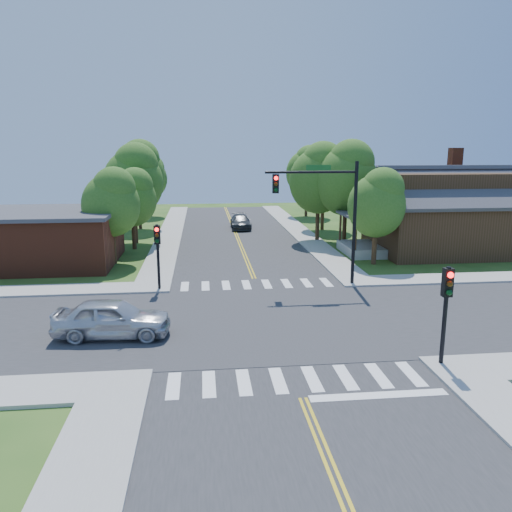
{
  "coord_description": "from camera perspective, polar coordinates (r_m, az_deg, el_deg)",
  "views": [
    {
      "loc": [
        -3.1,
        -22.0,
        7.97
      ],
      "look_at": [
        -0.25,
        4.19,
        2.2
      ],
      "focal_mm": 35.0,
      "sensor_mm": 36.0,
      "label": 1
    }
  ],
  "objects": [
    {
      "name": "signal_mast_ne",
      "position": [
        28.63,
        8.05,
        5.98
      ],
      "size": [
        5.3,
        0.42,
        7.2
      ],
      "color": "black",
      "rests_on": "ground"
    },
    {
      "name": "car_silver",
      "position": [
        22.19,
        -16.12,
        -6.92
      ],
      "size": [
        2.56,
        5.13,
        1.67
      ],
      "primitive_type": "imported",
      "rotation": [
        0.0,
        0.0,
        1.51
      ],
      "color": "silver",
      "rests_on": "ground"
    },
    {
      "name": "stop_bar",
      "position": [
        17.38,
        13.83,
        -15.32
      ],
      "size": [
        4.6,
        0.45,
        0.09
      ],
      "primitive_type": "cube",
      "color": "white",
      "rests_on": "ground"
    },
    {
      "name": "sidewalk_nw",
      "position": [
        40.67,
        -24.29,
        0.05
      ],
      "size": [
        40.0,
        40.0,
        0.14
      ],
      "color": "#9E9B93",
      "rests_on": "ground"
    },
    {
      "name": "car_dgrey",
      "position": [
        49.53,
        -1.77,
        3.89
      ],
      "size": [
        1.97,
        4.72,
        1.36
      ],
      "primitive_type": "imported",
      "rotation": [
        0.0,
        0.0,
        -0.01
      ],
      "color": "#313437",
      "rests_on": "ground"
    },
    {
      "name": "signal_pole_se",
      "position": [
        19.28,
        20.95,
        -4.46
      ],
      "size": [
        0.34,
        0.42,
        3.8
      ],
      "color": "black",
      "rests_on": "ground"
    },
    {
      "name": "tree_bldg",
      "position": [
        40.31,
        -13.89,
        6.67
      ],
      "size": [
        3.8,
        3.61,
        6.46
      ],
      "color": "#382314",
      "rests_on": "ground"
    },
    {
      "name": "road_ew",
      "position": [
        23.59,
        1.72,
        -7.33
      ],
      "size": [
        90.0,
        10.0,
        0.04
      ],
      "primitive_type": "cube",
      "color": "#2D2D30",
      "rests_on": "ground"
    },
    {
      "name": "tree_e_c",
      "position": [
        49.02,
        7.83,
        9.07
      ],
      "size": [
        4.72,
        4.48,
        8.03
      ],
      "color": "#382314",
      "rests_on": "ground"
    },
    {
      "name": "tree_w_b",
      "position": [
        42.79,
        -13.77,
        8.68
      ],
      "size": [
        4.92,
        4.68,
        8.37
      ],
      "color": "#382314",
      "rests_on": "ground"
    },
    {
      "name": "building_nw",
      "position": [
        37.41,
        -23.39,
        1.97
      ],
      "size": [
        10.4,
        8.4,
        3.73
      ],
      "color": "brown",
      "rests_on": "ground"
    },
    {
      "name": "house_ne",
      "position": [
        40.81,
        20.42,
        5.05
      ],
      "size": [
        13.05,
        8.8,
        7.11
      ],
      "color": "#352412",
      "rests_on": "ground"
    },
    {
      "name": "crosswalk_north",
      "position": [
        29.45,
        0.06,
        -3.25
      ],
      "size": [
        8.85,
        2.0,
        0.01
      ],
      "color": "white",
      "rests_on": "ground"
    },
    {
      "name": "ground",
      "position": [
        23.6,
        1.72,
        -7.39
      ],
      "size": [
        100.0,
        100.0,
        0.0
      ],
      "primitive_type": "plane",
      "color": "#2A5019",
      "rests_on": "ground"
    },
    {
      "name": "sidewalk_ne",
      "position": [
        43.01,
        20.01,
        1.02
      ],
      "size": [
        40.0,
        40.0,
        0.14
      ],
      "color": "#9E9B93",
      "rests_on": "ground"
    },
    {
      "name": "tree_w_d",
      "position": [
        59.66,
        -12.08,
        8.93
      ],
      "size": [
        4.21,
        4.0,
        7.16
      ],
      "color": "#382314",
      "rests_on": "ground"
    },
    {
      "name": "tree_e_d",
      "position": [
        58.64,
        5.92,
        9.77
      ],
      "size": [
        4.84,
        4.6,
        8.23
      ],
      "color": "#382314",
      "rests_on": "ground"
    },
    {
      "name": "tree_w_a",
      "position": [
        35.58,
        -16.14,
        6.09
      ],
      "size": [
        3.94,
        3.75,
        6.7
      ],
      "color": "#382314",
      "rests_on": "ground"
    },
    {
      "name": "tree_house",
      "position": [
        42.79,
        7.3,
        9.02
      ],
      "size": [
        4.99,
        4.74,
        8.48
      ],
      "color": "#382314",
      "rests_on": "ground"
    },
    {
      "name": "crosswalk_south",
      "position": [
        17.94,
        4.51,
        -13.89
      ],
      "size": [
        8.85,
        2.0,
        0.01
      ],
      "color": "white",
      "rests_on": "ground"
    },
    {
      "name": "tree_w_c",
      "position": [
        50.33,
        -13.29,
        9.48
      ],
      "size": [
        5.14,
        4.89,
        8.74
      ],
      "color": "#382314",
      "rests_on": "ground"
    },
    {
      "name": "tree_e_b",
      "position": [
        41.53,
        10.42,
        8.95
      ],
      "size": [
        5.07,
        4.82,
        8.62
      ],
      "color": "#382314",
      "rests_on": "ground"
    },
    {
      "name": "intersection_patch",
      "position": [
        23.6,
        1.72,
        -7.39
      ],
      "size": [
        10.2,
        10.2,
        0.06
      ],
      "primitive_type": "cube",
      "color": "#2D2D30",
      "rests_on": "ground"
    },
    {
      "name": "centerline",
      "position": [
        23.59,
        1.72,
        -7.28
      ],
      "size": [
        0.3,
        90.0,
        0.01
      ],
      "color": "gold",
      "rests_on": "ground"
    },
    {
      "name": "road_ns",
      "position": [
        23.59,
        1.72,
        -7.34
      ],
      "size": [
        10.0,
        90.0,
        0.04
      ],
      "primitive_type": "cube",
      "color": "#2D2D30",
      "rests_on": "ground"
    },
    {
      "name": "tree_e_a",
      "position": [
        34.91,
        13.78,
        6.08
      ],
      "size": [
        3.92,
        3.73,
        6.67
      ],
      "color": "#382314",
      "rests_on": "ground"
    },
    {
      "name": "signal_pole_nw",
      "position": [
        28.19,
        -11.19,
        1.26
      ],
      "size": [
        0.34,
        0.42,
        3.8
      ],
      "color": "black",
      "rests_on": "ground"
    }
  ]
}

